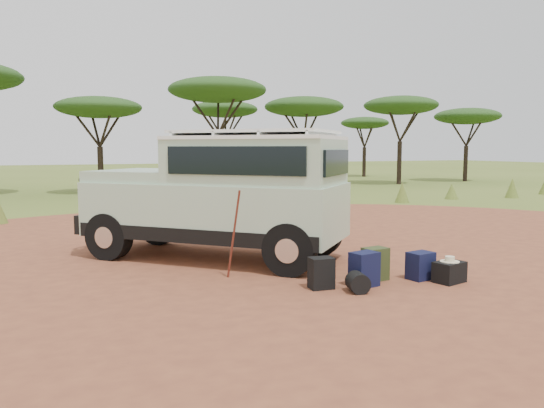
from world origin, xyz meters
name	(u,v)px	position (x,y,z in m)	size (l,w,h in m)	color
ground	(301,260)	(0.00, 0.00, 0.00)	(140.00, 140.00, 0.00)	#576925
dirt_clearing	(301,260)	(0.00, 0.00, 0.00)	(23.00, 23.00, 0.01)	brown
grass_fringe	(193,201)	(0.12, 8.67, 0.40)	(36.60, 1.60, 0.90)	#576925
acacia_treeline	(149,100)	(0.75, 19.81, 4.87)	(46.70, 13.20, 6.26)	black
safari_vehicle	(223,198)	(-1.39, 0.76, 1.25)	(5.22, 5.20, 2.59)	#A5C1A5
walking_staff	(234,235)	(-1.76, -0.93, 0.78)	(0.04, 0.04, 1.57)	maroon
backpack_black	(321,273)	(-0.69, -2.11, 0.26)	(0.38, 0.28, 0.51)	black
backpack_navy	(364,269)	(0.02, -2.26, 0.29)	(0.44, 0.31, 0.57)	#121538
backpack_olive	(375,264)	(0.43, -1.99, 0.28)	(0.41, 0.29, 0.57)	#333E1C
duffel_navy	(420,266)	(1.17, -2.26, 0.24)	(0.43, 0.32, 0.48)	#121538
hard_case	(449,272)	(1.48, -2.63, 0.18)	(0.51, 0.36, 0.36)	black
stuff_sack	(358,283)	(-0.28, -2.54, 0.16)	(0.32, 0.32, 0.32)	black
safari_hat	(450,260)	(1.48, -2.63, 0.39)	(0.32, 0.32, 0.09)	beige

